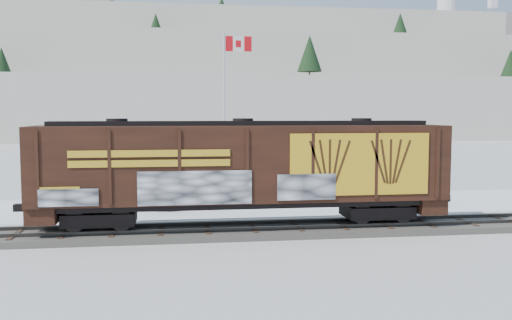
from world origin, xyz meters
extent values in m
plane|color=white|center=(0.00, 0.00, 0.00)|extent=(500.00, 500.00, 0.00)
cube|color=#59544C|center=(0.00, 0.00, 0.14)|extent=(50.00, 3.40, 0.28)
cube|color=#33302D|center=(0.00, -0.72, 0.35)|extent=(50.00, 0.10, 0.15)
cube|color=#33302D|center=(0.00, 0.72, 0.35)|extent=(50.00, 0.10, 0.15)
cube|color=white|center=(0.00, 7.50, 0.01)|extent=(40.00, 8.00, 0.03)
cube|color=white|center=(0.00, 95.00, 6.00)|extent=(360.00, 40.00, 12.00)
cube|color=white|center=(0.00, 125.00, 12.00)|extent=(360.00, 40.00, 24.00)
cube|color=white|center=(0.00, 160.00, 17.50)|extent=(360.00, 50.00, 35.00)
cone|color=black|center=(-40.00, 98.00, 15.84)|extent=(3.64, 3.64, 5.33)
cone|color=black|center=(22.00, 90.00, 17.31)|extent=(5.04, 5.04, 7.38)
cone|color=black|center=(70.00, 96.00, 16.43)|extent=(4.20, 4.20, 6.15)
cone|color=black|center=(-10.00, 128.00, 28.13)|extent=(3.92, 3.92, 5.74)
cone|color=black|center=(55.00, 124.00, 28.72)|extent=(4.48, 4.48, 6.56)
cone|color=black|center=(10.00, 162.00, 39.43)|extent=(4.20, 4.20, 6.15)
cube|color=tan|center=(-32.00, 162.00, 39.00)|extent=(15.00, 12.00, 8.00)
cube|color=black|center=(-8.58, 0.00, 0.88)|extent=(3.00, 2.00, 0.90)
cube|color=black|center=(3.75, 0.00, 0.88)|extent=(3.00, 2.00, 0.90)
cylinder|color=black|center=(-9.53, -0.78, 0.88)|extent=(0.90, 0.12, 0.90)
cube|color=black|center=(-2.41, 0.00, 1.41)|extent=(17.92, 2.40, 0.25)
cube|color=black|center=(-2.41, 0.00, 3.16)|extent=(17.92, 3.00, 3.26)
cube|color=black|center=(-2.41, 0.00, 4.89)|extent=(16.49, 0.90, 0.20)
cube|color=#C59018|center=(2.42, -1.54, 3.16)|extent=(6.09, 0.03, 2.64)
cube|color=#B98C1B|center=(-6.36, -1.54, 3.51)|extent=(6.45, 0.02, 0.70)
cube|color=silver|center=(-4.57, -1.55, 2.28)|extent=(4.66, 0.03, 1.40)
cylinder|color=silver|center=(-2.09, 13.29, 0.10)|extent=(0.90, 0.90, 0.20)
cylinder|color=silver|center=(-2.09, 13.29, 5.29)|extent=(0.14, 0.14, 10.59)
cube|color=red|center=(-1.74, 13.29, 9.89)|extent=(0.50, 0.07, 1.00)
cube|color=white|center=(-1.14, 13.29, 9.89)|extent=(0.70, 0.09, 1.00)
cube|color=red|center=(-0.49, 13.29, 9.89)|extent=(0.50, 0.07, 1.00)
imported|color=#A4A7AC|center=(-4.60, 6.75, 0.80)|extent=(4.68, 2.31, 1.53)
imported|color=white|center=(-3.50, 8.06, 0.85)|extent=(5.25, 3.59, 1.64)
imported|color=black|center=(7.22, 6.53, 0.69)|extent=(4.69, 2.32, 1.31)
camera|label=1|loc=(-5.36, -24.76, 5.38)|focal=40.00mm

